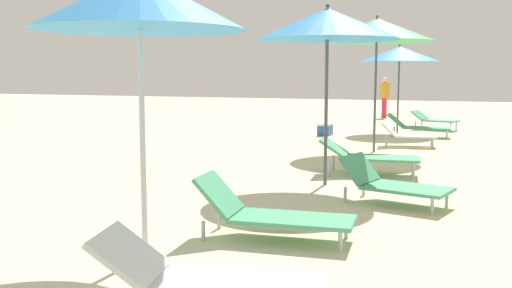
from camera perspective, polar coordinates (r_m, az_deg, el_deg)
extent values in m
cylinder|color=silver|center=(5.06, -11.23, -0.22)|extent=(0.05, 0.05, 1.99)
cone|color=#338CD8|center=(5.06, -11.57, 13.77)|extent=(1.82, 1.82, 0.48)
cube|color=#4CA572|center=(5.61, 3.72, -7.49)|extent=(1.24, 0.69, 0.04)
cube|color=#4CA572|center=(5.76, -3.72, -5.00)|extent=(0.43, 0.60, 0.40)
cylinder|color=#B2B2B7|center=(5.79, 8.99, -8.33)|extent=(0.04, 0.04, 0.20)
cylinder|color=#B2B2B7|center=(5.34, 8.41, -9.60)|extent=(0.04, 0.04, 0.20)
cylinder|color=#B2B2B7|center=(6.07, -3.72, -7.52)|extent=(0.04, 0.04, 0.20)
cylinder|color=#B2B2B7|center=(5.66, -5.28, -8.63)|extent=(0.04, 0.04, 0.20)
cube|color=white|center=(3.88, -1.55, -13.78)|extent=(1.24, 0.83, 0.04)
cube|color=white|center=(4.02, -12.55, -10.75)|extent=(0.54, 0.65, 0.32)
cylinder|color=#B2B2B7|center=(4.33, -11.92, -13.51)|extent=(0.04, 0.04, 0.22)
cylinder|color=#4C4C51|center=(8.37, 7.00, 3.06)|extent=(0.05, 0.05, 2.11)
cone|color=#338CD8|center=(8.38, 7.13, 11.79)|extent=(2.07, 2.07, 0.45)
sphere|color=#4C4C51|center=(8.41, 7.15, 13.51)|extent=(0.06, 0.06, 0.06)
cube|color=#4CA572|center=(9.39, 12.53, -1.38)|extent=(1.23, 0.79, 0.04)
cube|color=#4CA572|center=(9.42, 7.79, -0.30)|extent=(0.52, 0.70, 0.30)
cylinder|color=#B2B2B7|center=(9.68, 15.38, -2.12)|extent=(0.04, 0.04, 0.26)
cylinder|color=#B2B2B7|center=(9.14, 15.44, -2.64)|extent=(0.04, 0.04, 0.26)
cylinder|color=#B2B2B7|center=(9.74, 7.72, -1.88)|extent=(0.04, 0.04, 0.26)
cylinder|color=#B2B2B7|center=(9.21, 7.33, -2.39)|extent=(0.04, 0.04, 0.26)
cube|color=#4CA572|center=(7.29, 14.85, -4.31)|extent=(1.13, 0.86, 0.04)
cube|color=#4CA572|center=(7.50, 10.30, -2.43)|extent=(0.45, 0.70, 0.36)
cylinder|color=#B2B2B7|center=(7.44, 18.49, -5.16)|extent=(0.04, 0.04, 0.20)
cylinder|color=#B2B2B7|center=(6.93, 17.16, -5.98)|extent=(0.04, 0.04, 0.20)
cylinder|color=#B2B2B7|center=(7.82, 10.67, -4.33)|extent=(0.04, 0.04, 0.20)
cylinder|color=#B2B2B7|center=(7.35, 8.88, -5.03)|extent=(0.04, 0.04, 0.20)
cylinder|color=#4C4C51|center=(12.19, 11.79, 4.58)|extent=(0.05, 0.05, 2.29)
cone|color=#3FB266|center=(12.22, 11.95, 11.07)|extent=(2.33, 2.33, 0.48)
sphere|color=#4C4C51|center=(12.24, 11.99, 12.32)|extent=(0.06, 0.06, 0.06)
cube|color=white|center=(13.34, 15.62, 0.78)|extent=(1.00, 0.80, 0.04)
cube|color=white|center=(13.32, 13.05, 1.52)|extent=(0.40, 0.72, 0.30)
cylinder|color=#B2B2B7|center=(13.65, 17.08, 0.32)|extent=(0.04, 0.04, 0.22)
cylinder|color=#B2B2B7|center=(13.08, 17.21, 0.03)|extent=(0.04, 0.04, 0.22)
cylinder|color=#B2B2B7|center=(13.64, 12.91, 0.44)|extent=(0.04, 0.04, 0.22)
cylinder|color=#B2B2B7|center=(13.06, 12.85, 0.16)|extent=(0.04, 0.04, 0.22)
cylinder|color=#4C4C51|center=(16.37, 13.99, 4.53)|extent=(0.05, 0.05, 1.97)
cone|color=#338CD8|center=(16.37, 14.11, 8.71)|extent=(2.13, 2.13, 0.42)
sphere|color=#4C4C51|center=(16.38, 14.14, 9.55)|extent=(0.06, 0.06, 0.06)
cube|color=#4CA572|center=(17.48, 17.94, 2.22)|extent=(1.06, 0.84, 0.04)
cube|color=#4CA572|center=(17.67, 16.00, 2.78)|extent=(0.49, 0.71, 0.27)
cylinder|color=#B2B2B7|center=(17.64, 19.33, 1.72)|extent=(0.04, 0.04, 0.26)
cylinder|color=#B2B2B7|center=(17.12, 18.82, 1.59)|extent=(0.04, 0.04, 0.26)
cylinder|color=#B2B2B7|center=(17.95, 16.20, 1.92)|extent=(0.04, 0.04, 0.26)
cylinder|color=#B2B2B7|center=(17.44, 15.61, 1.80)|extent=(0.04, 0.04, 0.26)
cube|color=#4CA572|center=(15.41, 16.68, 1.54)|extent=(1.22, 0.71, 0.04)
cube|color=#4CA572|center=(15.45, 13.76, 2.32)|extent=(0.45, 0.67, 0.35)
cylinder|color=#B2B2B7|center=(15.68, 18.51, 1.08)|extent=(0.04, 0.04, 0.22)
cylinder|color=#B2B2B7|center=(15.13, 18.48, 0.88)|extent=(0.04, 0.04, 0.22)
cylinder|color=#B2B2B7|center=(15.75, 13.61, 1.27)|extent=(0.04, 0.04, 0.22)
cylinder|color=#B2B2B7|center=(15.21, 13.41, 1.08)|extent=(0.04, 0.04, 0.22)
cylinder|color=#D8334C|center=(22.04, 12.55, 3.55)|extent=(0.11, 0.11, 0.75)
cylinder|color=#D8334C|center=(21.89, 12.76, 3.52)|extent=(0.11, 0.11, 0.75)
cube|color=orange|center=(21.94, 12.70, 5.24)|extent=(0.39, 0.42, 0.56)
sphere|color=beige|center=(21.93, 12.73, 6.23)|extent=(0.20, 0.20, 0.20)
cube|color=#2659B2|center=(15.34, 6.91, 1.36)|extent=(0.32, 0.53, 0.27)
cube|color=white|center=(15.32, 6.92, 1.96)|extent=(0.33, 0.55, 0.05)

